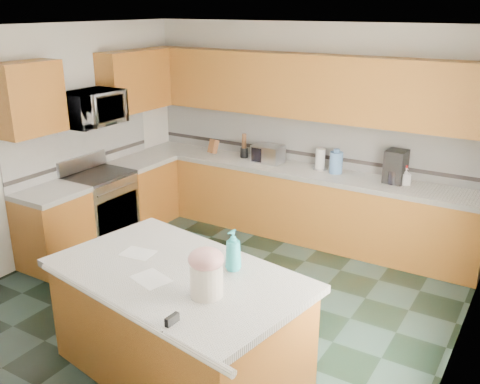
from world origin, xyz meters
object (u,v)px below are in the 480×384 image
Objects in this scene: island_top at (177,275)px; knife_block at (213,146)px; treat_jar at (207,280)px; soap_bottle_island at (233,250)px; toaster_oven at (268,154)px; island_base at (179,326)px; coffee_maker at (396,166)px.

island_top is 3.54m from knife_block.
knife_block is (-2.14, 3.25, -0.03)m from treat_jar.
treat_jar is 0.44m from soap_bottle_island.
treat_jar reaches higher than island_top.
treat_jar is at bearing -66.07° from toaster_oven.
treat_jar is 0.74× the size of soap_bottle_island.
island_base is 0.79m from soap_bottle_island.
soap_bottle_island is 2.88m from coffee_maker.
coffee_maker reaches higher than toaster_oven.
coffee_maker is (0.41, 3.28, 0.07)m from treat_jar.
island_base is 3.26m from toaster_oven.
coffee_maker is at bearing 14.63° from knife_block.
island_base is 10.04× the size of knife_block.
island_top is at bearing -101.85° from coffee_maker.
toaster_oven is (0.87, 0.00, 0.02)m from knife_block.
coffee_maker is (0.45, 2.84, 0.02)m from soap_bottle_island.
toaster_oven is (-1.27, 3.25, -0.01)m from treat_jar.
island_top is 0.46m from treat_jar.
toaster_oven reaches higher than island_top.
island_base is at bearing -101.85° from coffee_maker.
treat_jar is at bearing -94.36° from coffee_maker.
island_top is 8.23× the size of treat_jar.
island_base is 0.95× the size of island_top.
toaster_oven is at bearing 115.37° from island_top.
toaster_oven is (-0.87, 3.08, 0.14)m from island_top.
coffee_maker reaches higher than island_top.
soap_bottle_island is (0.35, 0.26, 0.66)m from island_base.
island_base is at bearing 164.14° from treat_jar.
soap_bottle_island is 0.86× the size of toaster_oven.
treat_jar is at bearing -13.15° from island_top.
toaster_oven is 1.02× the size of coffee_maker.
coffee_maker is (1.68, 0.03, 0.08)m from toaster_oven.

